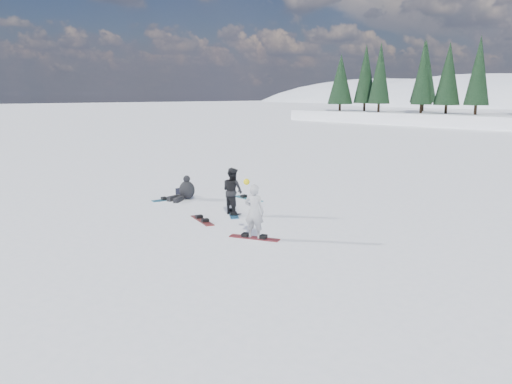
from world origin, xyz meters
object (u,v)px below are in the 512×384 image
(seated_rider, at_px, (186,190))
(snowboard_loose_b, at_px, (202,220))
(gear_bag, at_px, (182,192))
(snowboard_loose_c, at_px, (248,199))
(snowboarder_woman, at_px, (254,211))
(snowboarder_man, at_px, (233,191))
(snowboard_loose_a, at_px, (171,199))

(seated_rider, xyz_separation_m, snowboard_loose_b, (3.21, -1.51, -0.35))
(gear_bag, relative_size, snowboard_loose_c, 0.30)
(snowboarder_woman, relative_size, seated_rider, 1.40)
(snowboarder_man, xyz_separation_m, gear_bag, (-3.83, 0.40, -0.67))
(snowboard_loose_c, bearing_deg, seated_rider, -129.85)
(snowboarder_woman, height_order, snowboard_loose_a, snowboarder_woman)
(snowboard_loose_c, height_order, snowboard_loose_a, same)
(snowboard_loose_b, xyz_separation_m, snowboard_loose_c, (-1.60, 3.39, 0.00))
(snowboard_loose_b, xyz_separation_m, snowboard_loose_a, (-3.59, 1.03, 0.00))
(snowboarder_woman, relative_size, gear_bag, 3.88)
(snowboard_loose_b, bearing_deg, seated_rider, 169.89)
(snowboarder_man, height_order, gear_bag, snowboarder_man)
(gear_bag, xyz_separation_m, snowboard_loose_c, (2.31, 1.63, -0.14))
(seated_rider, relative_size, gear_bag, 2.77)
(snowboarder_man, height_order, seated_rider, snowboarder_man)
(gear_bag, bearing_deg, snowboarder_woman, -15.52)
(seated_rider, height_order, snowboard_loose_b, seated_rider)
(gear_bag, bearing_deg, seated_rider, -20.49)
(snowboard_loose_b, distance_m, snowboard_loose_c, 3.75)
(snowboarder_woman, height_order, seated_rider, snowboarder_woman)
(seated_rider, distance_m, snowboard_loose_c, 2.50)
(gear_bag, bearing_deg, snowboard_loose_c, 35.19)
(seated_rider, height_order, snowboard_loose_c, seated_rider)
(seated_rider, relative_size, snowboard_loose_b, 0.83)
(seated_rider, height_order, gear_bag, seated_rider)
(snowboarder_woman, distance_m, gear_bag, 6.86)
(snowboarder_man, bearing_deg, snowboard_loose_b, 92.93)
(snowboard_loose_c, bearing_deg, snowboarder_man, -52.49)
(seated_rider, bearing_deg, snowboarder_man, -27.04)
(seated_rider, xyz_separation_m, snowboard_loose_a, (-0.38, -0.47, -0.35))
(snowboarder_woman, relative_size, snowboard_loose_c, 1.16)
(snowboarder_man, distance_m, gear_bag, 3.91)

